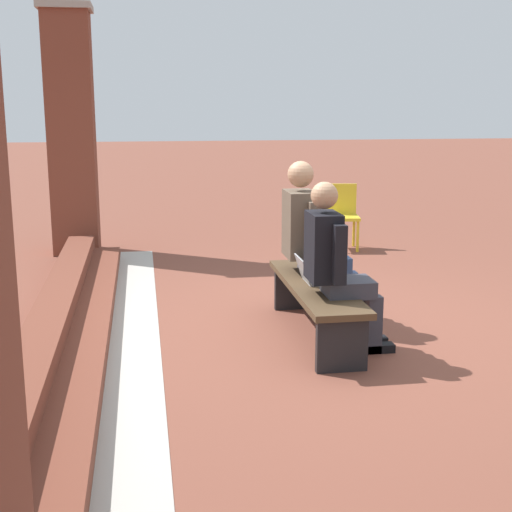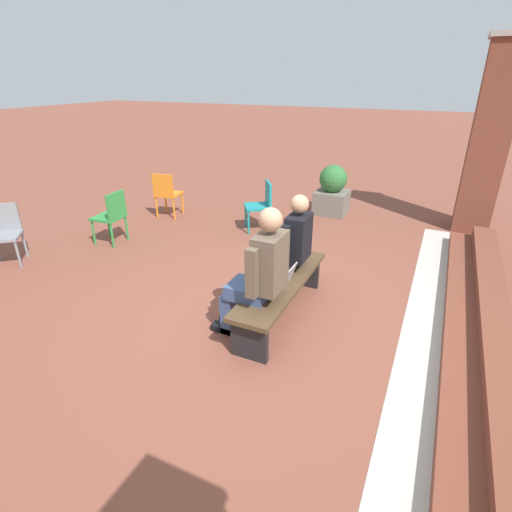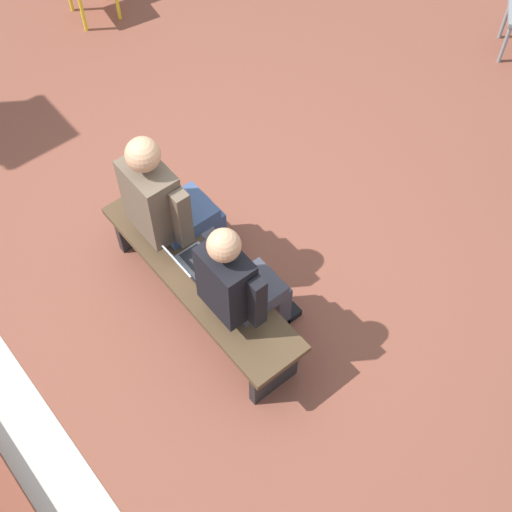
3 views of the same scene
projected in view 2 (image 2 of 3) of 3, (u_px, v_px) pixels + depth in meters
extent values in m
plane|color=brown|center=(269.00, 325.00, 4.35)|extent=(60.00, 60.00, 0.00)
cube|color=#B7B2A8|center=(419.00, 351.00, 3.94)|extent=(7.33, 0.40, 0.01)
cube|color=brown|center=(477.00, 359.00, 3.71)|extent=(6.53, 0.60, 0.15)
cube|color=brown|center=(499.00, 350.00, 3.59)|extent=(6.53, 0.30, 0.15)
cube|color=brown|center=(489.00, 142.00, 6.42)|extent=(0.56, 0.56, 2.97)
cube|color=#4C3823|center=(282.00, 283.00, 4.33)|extent=(1.80, 0.44, 0.05)
cube|color=black|center=(304.00, 271.00, 5.08)|extent=(0.06, 0.37, 0.40)
cube|color=black|center=(249.00, 341.00, 3.77)|extent=(0.06, 0.37, 0.40)
cube|color=#383842|center=(280.00, 260.00, 4.66)|extent=(0.31, 0.37, 0.13)
cube|color=#383842|center=(268.00, 276.00, 4.92)|extent=(0.10, 0.11, 0.45)
cube|color=black|center=(264.00, 288.00, 5.02)|extent=(0.10, 0.22, 0.06)
cube|color=#383842|center=(263.00, 281.00, 4.78)|extent=(0.10, 0.11, 0.45)
cube|color=black|center=(259.00, 294.00, 4.89)|extent=(0.10, 0.22, 0.06)
cube|color=black|center=(298.00, 237.00, 4.45)|extent=(0.35, 0.22, 0.52)
cube|color=navy|center=(288.00, 239.00, 4.51)|extent=(0.05, 0.01, 0.31)
cube|color=black|center=(299.00, 232.00, 4.67)|extent=(0.08, 0.09, 0.44)
cube|color=black|center=(285.00, 245.00, 4.30)|extent=(0.08, 0.09, 0.44)
sphere|color=tan|center=(300.00, 204.00, 4.29)|extent=(0.20, 0.20, 0.20)
cube|color=#384C75|center=(249.00, 290.00, 4.01)|extent=(0.35, 0.41, 0.14)
cube|color=#384C75|center=(236.00, 306.00, 4.28)|extent=(0.11, 0.12, 0.45)
cube|color=black|center=(231.00, 319.00, 4.39)|extent=(0.11, 0.24, 0.07)
cube|color=#384C75|center=(228.00, 314.00, 4.13)|extent=(0.11, 0.12, 0.45)
cube|color=black|center=(223.00, 328.00, 4.24)|extent=(0.11, 0.24, 0.07)
cube|color=brown|center=(270.00, 262.00, 3.78)|extent=(0.39, 0.24, 0.57)
cube|color=brown|center=(273.00, 253.00, 4.01)|extent=(0.09, 0.10, 0.48)
cube|color=brown|center=(252.00, 273.00, 3.61)|extent=(0.09, 0.10, 0.48)
sphere|color=tan|center=(271.00, 220.00, 3.60)|extent=(0.22, 0.22, 0.22)
cube|color=#9EA0A5|center=(276.00, 281.00, 4.29)|extent=(0.32, 0.22, 0.02)
cube|color=#2D2D33|center=(275.00, 280.00, 4.29)|extent=(0.29, 0.15, 0.00)
cube|color=#9EA0A5|center=(289.00, 275.00, 4.19)|extent=(0.32, 0.07, 0.19)
cube|color=#33519E|center=(288.00, 275.00, 4.19)|extent=(0.28, 0.06, 0.17)
cube|color=gray|center=(4.00, 236.00, 5.58)|extent=(0.59, 0.59, 0.04)
cube|color=gray|center=(4.00, 217.00, 5.66)|extent=(0.28, 0.33, 0.40)
cylinder|color=gray|center=(18.00, 255.00, 5.55)|extent=(0.04, 0.04, 0.40)
cylinder|color=gray|center=(25.00, 245.00, 5.87)|extent=(0.04, 0.04, 0.40)
cube|color=teal|center=(257.00, 207.00, 6.83)|extent=(0.58, 0.58, 0.04)
cube|color=teal|center=(268.00, 194.00, 6.77)|extent=(0.35, 0.26, 0.40)
cylinder|color=teal|center=(246.00, 216.00, 7.06)|extent=(0.04, 0.04, 0.40)
cylinder|color=teal|center=(249.00, 223.00, 6.74)|extent=(0.04, 0.04, 0.40)
cylinder|color=teal|center=(266.00, 215.00, 7.11)|extent=(0.04, 0.04, 0.40)
cylinder|color=teal|center=(269.00, 222.00, 6.79)|extent=(0.04, 0.04, 0.40)
cube|color=#2D893D|center=(108.00, 217.00, 6.32)|extent=(0.45, 0.45, 0.04)
cube|color=#2D893D|center=(116.00, 205.00, 6.17)|extent=(0.40, 0.07, 0.40)
cylinder|color=#2D893D|center=(109.00, 225.00, 6.62)|extent=(0.04, 0.04, 0.40)
cylinder|color=#2D893D|center=(94.00, 233.00, 6.32)|extent=(0.04, 0.04, 0.40)
cylinder|color=#2D893D|center=(127.00, 228.00, 6.51)|extent=(0.04, 0.04, 0.40)
cylinder|color=#2D893D|center=(112.00, 236.00, 6.20)|extent=(0.04, 0.04, 0.40)
cube|color=orange|center=(169.00, 194.00, 7.54)|extent=(0.48, 0.48, 0.04)
cube|color=orange|center=(163.00, 185.00, 7.28)|extent=(0.10, 0.40, 0.40)
cylinder|color=orange|center=(183.00, 203.00, 7.74)|extent=(0.04, 0.04, 0.40)
cylinder|color=orange|center=(166.00, 202.00, 7.83)|extent=(0.04, 0.04, 0.40)
cylinder|color=orange|center=(174.00, 209.00, 7.43)|extent=(0.04, 0.04, 0.40)
cylinder|color=orange|center=(157.00, 207.00, 7.52)|extent=(0.04, 0.04, 0.40)
cube|color=#6B665B|center=(331.00, 202.00, 7.73)|extent=(0.60, 0.60, 0.44)
sphere|color=#2D6B33|center=(333.00, 179.00, 7.54)|extent=(0.52, 0.52, 0.52)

